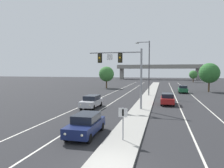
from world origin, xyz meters
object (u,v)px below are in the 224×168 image
object	(u,v)px
street_lamp_median	(148,65)
tree_far_left_a	(106,74)
car_oncoming_silver	(92,101)
median_sign_post	(123,119)
car_receding_red	(168,99)
car_oncoming_navy	(86,124)
overhead_signal_mast	(124,66)
tree_far_right_a	(209,73)
tree_far_right_b	(193,75)
car_receding_green	(183,89)

from	to	relation	value
street_lamp_median	tree_far_left_a	world-z (taller)	street_lamp_median
car_oncoming_silver	street_lamp_median	bearing A→B (deg)	66.63
median_sign_post	car_receding_red	world-z (taller)	median_sign_post
street_lamp_median	tree_far_left_a	xyz separation A→B (m)	(-11.93, 14.79, -2.01)
car_receding_red	car_oncoming_navy	bearing A→B (deg)	-111.13
overhead_signal_mast	tree_far_right_a	bearing A→B (deg)	59.86
overhead_signal_mast	car_oncoming_silver	xyz separation A→B (m)	(-4.24, 0.10, -4.48)
overhead_signal_mast	median_sign_post	xyz separation A→B (m)	(2.06, -11.62, -3.71)
street_lamp_median	tree_far_right_b	size ratio (longest dim) A/B	2.11
median_sign_post	tree_far_right_a	distance (m)	38.63
car_receding_red	tree_far_left_a	world-z (taller)	tree_far_left_a
overhead_signal_mast	tree_far_left_a	distance (m)	30.69
overhead_signal_mast	tree_far_left_a	world-z (taller)	overhead_signal_mast
street_lamp_median	tree_far_right_b	bearing A→B (deg)	73.76
street_lamp_median	car_receding_red	bearing A→B (deg)	-69.43
tree_far_right_a	median_sign_post	bearing A→B (deg)	-108.74
overhead_signal_mast	street_lamp_median	size ratio (longest dim) A/B	0.72
car_oncoming_silver	car_receding_green	bearing A→B (deg)	58.87
car_oncoming_navy	car_oncoming_silver	world-z (taller)	same
car_receding_red	tree_far_right_a	distance (m)	22.12
median_sign_post	tree_far_right_b	size ratio (longest dim) A/B	0.46
car_receding_green	tree_far_left_a	bearing A→B (deg)	158.50
tree_far_right_b	overhead_signal_mast	bearing A→B (deg)	-104.31
car_receding_red	tree_far_right_a	world-z (taller)	tree_far_right_a
car_oncoming_navy	tree_far_left_a	size ratio (longest dim) A/B	0.77
street_lamp_median	car_receding_red	size ratio (longest dim) A/B	2.23
overhead_signal_mast	median_sign_post	size ratio (longest dim) A/B	3.27
overhead_signal_mast	tree_far_right_a	world-z (taller)	overhead_signal_mast
tree_far_right_b	car_receding_green	bearing A→B (deg)	-100.14
street_lamp_median	car_oncoming_silver	xyz separation A→B (m)	(-6.07, -14.05, -4.97)
tree_far_right_b	car_oncoming_silver	bearing A→B (deg)	-107.87
overhead_signal_mast	car_receding_red	world-z (taller)	overhead_signal_mast
car_receding_red	car_receding_green	bearing A→B (deg)	78.16
car_receding_green	overhead_signal_mast	bearing A→B (deg)	-112.00
median_sign_post	street_lamp_median	world-z (taller)	street_lamp_median
car_receding_red	car_oncoming_silver	bearing A→B (deg)	-152.48
median_sign_post	overhead_signal_mast	bearing A→B (deg)	100.06
overhead_signal_mast	car_receding_green	world-z (taller)	overhead_signal_mast
car_oncoming_navy	tree_far_left_a	distance (m)	40.90
car_oncoming_navy	car_receding_red	xyz separation A→B (m)	(6.12, 15.83, 0.00)
street_lamp_median	tree_far_right_a	xyz separation A→B (m)	(12.62, 10.73, -1.62)
car_oncoming_silver	tree_far_right_b	distance (m)	66.69
tree_far_right_a	tree_far_left_a	bearing A→B (deg)	170.60
median_sign_post	street_lamp_median	bearing A→B (deg)	90.52
median_sign_post	tree_far_right_b	distance (m)	76.49
median_sign_post	tree_far_right_b	xyz separation A→B (m)	(14.15, 75.16, 1.50)
median_sign_post	car_oncoming_silver	world-z (taller)	median_sign_post
tree_far_right_b	tree_far_right_a	world-z (taller)	tree_far_right_a
car_oncoming_silver	tree_far_right_a	bearing A→B (deg)	52.97
median_sign_post	car_receding_red	distance (m)	16.98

